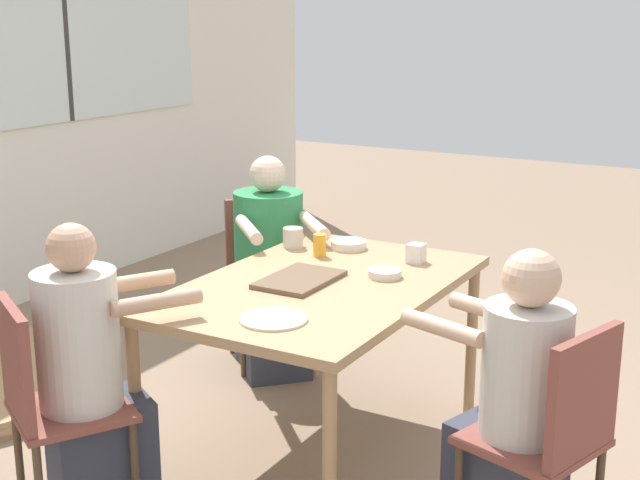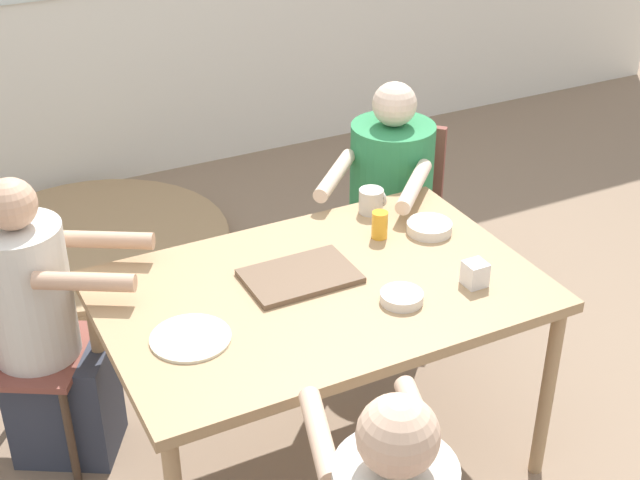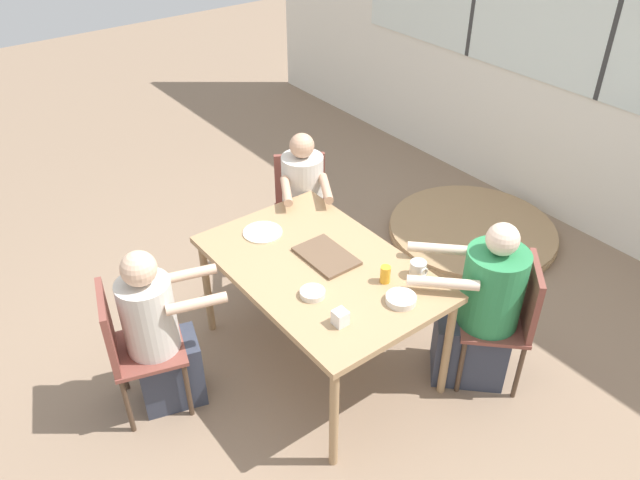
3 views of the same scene
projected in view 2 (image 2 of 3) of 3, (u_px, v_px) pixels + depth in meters
ground_plane at (320, 456)px, 3.36m from camera, size 16.00×16.00×0.00m
dining_table at (320, 302)px, 3.01m from camera, size 1.46×0.95×0.76m
chair_for_man_blue_shirt at (397, 202)px, 4.04m from camera, size 0.57×0.57×0.87m
chair_for_man_teal_shirt at (0, 335)px, 3.16m from camera, size 0.55×0.55×0.87m
person_man_blue_shirt at (387, 223)px, 3.91m from camera, size 0.71×0.71×1.13m
person_man_teal_shirt at (46, 338)px, 3.15m from camera, size 0.62×0.53×1.13m
food_tray_dark at (300, 276)px, 3.02m from camera, size 0.38×0.25×0.02m
coffee_mug at (372, 201)px, 3.42m from camera, size 0.10×0.09×0.09m
juice_glass at (380, 225)px, 3.25m from camera, size 0.06×0.06×0.10m
milk_carton_small at (475, 274)px, 2.97m from camera, size 0.07×0.07×0.09m
bowl_white_shallow at (402, 297)px, 2.90m from camera, size 0.14×0.14×0.03m
bowl_cereal at (429, 227)px, 3.30m from camera, size 0.17×0.17×0.04m
plate_tortillas at (191, 338)px, 2.72m from camera, size 0.25×0.25×0.01m
folded_table_stack at (97, 244)px, 4.65m from camera, size 1.40×1.40×0.09m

